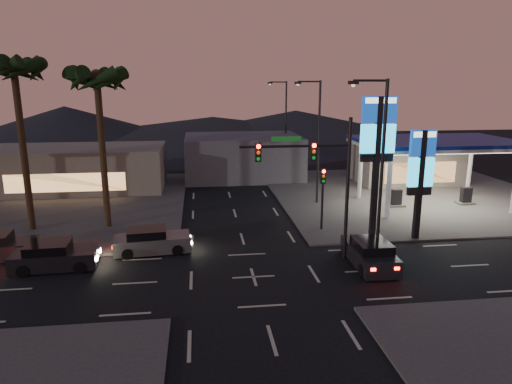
{
  "coord_description": "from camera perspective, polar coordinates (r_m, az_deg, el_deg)",
  "views": [
    {
      "loc": [
        -2.63,
        -21.76,
        9.76
      ],
      "look_at": [
        0.93,
        6.33,
        3.0
      ],
      "focal_mm": 32.0,
      "sensor_mm": 36.0,
      "label": 1
    }
  ],
  "objects": [
    {
      "name": "building_far_mid",
      "position": [
        48.58,
        -1.68,
        4.47
      ],
      "size": [
        12.0,
        9.0,
        4.4
      ],
      "primitive_type": "cube",
      "color": "#4C4C51",
      "rests_on": "ground"
    },
    {
      "name": "building_far_west",
      "position": [
        45.88,
        -21.49,
        2.75
      ],
      "size": [
        16.0,
        8.0,
        4.0
      ],
      "primitive_type": "cube",
      "color": "#726B5B",
      "rests_on": "ground"
    },
    {
      "name": "car_lane_a_mid",
      "position": [
        27.35,
        -23.89,
        -7.18
      ],
      "size": [
        4.6,
        2.22,
        1.46
      ],
      "color": "black",
      "rests_on": "ground"
    },
    {
      "name": "pedestal_signal",
      "position": [
        30.64,
        8.35,
        0.39
      ],
      "size": [
        0.32,
        0.39,
        4.3
      ],
      "color": "black",
      "rests_on": "ground"
    },
    {
      "name": "car_lane_b_front",
      "position": [
        27.76,
        -12.97,
        -6.01
      ],
      "size": [
        4.66,
        2.27,
        1.48
      ],
      "color": "#565658",
      "rests_on": "ground"
    },
    {
      "name": "corner_lot_ne",
      "position": [
        43.21,
        18.53,
        -0.25
      ],
      "size": [
        24.0,
        24.0,
        0.12
      ],
      "primitive_type": "cube",
      "color": "#47443F",
      "rests_on": "ground"
    },
    {
      "name": "gas_station",
      "position": [
        38.84,
        21.6,
        5.57
      ],
      "size": [
        12.2,
        8.2,
        5.47
      ],
      "color": "silver",
      "rests_on": "ground"
    },
    {
      "name": "ground",
      "position": [
        24.0,
        -0.32,
        -10.58
      ],
      "size": [
        140.0,
        140.0,
        0.0
      ],
      "primitive_type": "plane",
      "color": "black",
      "rests_on": "ground"
    },
    {
      "name": "palm_a",
      "position": [
        31.91,
        -19.19,
        12.1
      ],
      "size": [
        4.41,
        4.41,
        10.86
      ],
      "color": "black",
      "rests_on": "ground"
    },
    {
      "name": "streetlight_near",
      "position": [
        24.97,
        15.08,
        3.64
      ],
      "size": [
        2.14,
        0.25,
        10.0
      ],
      "color": "black",
      "rests_on": "ground"
    },
    {
      "name": "convenience_store",
      "position": [
        48.11,
        18.31,
        3.46
      ],
      "size": [
        10.0,
        6.0,
        4.0
      ],
      "primitive_type": "cube",
      "color": "#726B5B",
      "rests_on": "ground"
    },
    {
      "name": "suv_station",
      "position": [
        25.9,
        14.03,
        -7.47
      ],
      "size": [
        2.04,
        4.58,
        1.51
      ],
      "color": "black",
      "rests_on": "ground"
    },
    {
      "name": "pylon_sign_short",
      "position": [
        30.03,
        19.92,
        2.83
      ],
      "size": [
        1.6,
        0.35,
        7.0
      ],
      "color": "black",
      "rests_on": "ground"
    },
    {
      "name": "corner_lot_nw",
      "position": [
        41.22,
        -25.93,
        -1.57
      ],
      "size": [
        24.0,
        24.0,
        0.12
      ],
      "primitive_type": "cube",
      "color": "#47443F",
      "rests_on": "ground"
    },
    {
      "name": "pylon_sign_tall",
      "position": [
        29.64,
        14.97,
        6.45
      ],
      "size": [
        2.2,
        0.35,
        9.0
      ],
      "color": "black",
      "rests_on": "ground"
    },
    {
      "name": "hill_center",
      "position": [
        82.17,
        -5.42,
        7.95
      ],
      "size": [
        60.0,
        60.0,
        4.0
      ],
      "primitive_type": "cone",
      "color": "black",
      "rests_on": "ground"
    },
    {
      "name": "hill_right",
      "position": [
        83.96,
        4.97,
        8.42
      ],
      "size": [
        50.0,
        50.0,
        5.0
      ],
      "primitive_type": "cone",
      "color": "black",
      "rests_on": "ground"
    },
    {
      "name": "streetlight_mid",
      "position": [
        37.2,
        7.55,
        7.07
      ],
      "size": [
        2.14,
        0.25,
        10.0
      ],
      "color": "black",
      "rests_on": "ground"
    },
    {
      "name": "hill_left",
      "position": [
        85.04,
        -22.68,
        7.85
      ],
      "size": [
        40.0,
        40.0,
        6.0
      ],
      "primitive_type": "cone",
      "color": "black",
      "rests_on": "ground"
    },
    {
      "name": "car_lane_a_front",
      "position": [
        27.03,
        -23.97,
        -7.41
      ],
      "size": [
        4.61,
        2.1,
        1.47
      ],
      "color": "black",
      "rests_on": "ground"
    },
    {
      "name": "streetlight_far",
      "position": [
        50.81,
        3.52,
        8.84
      ],
      "size": [
        2.14,
        0.25,
        10.0
      ],
      "color": "black",
      "rests_on": "ground"
    },
    {
      "name": "traffic_signal_mast",
      "position": [
        25.01,
        7.7,
        2.86
      ],
      "size": [
        6.1,
        0.39,
        8.0
      ],
      "color": "black",
      "rests_on": "ground"
    },
    {
      "name": "palm_b",
      "position": [
        33.27,
        -27.91,
        12.27
      ],
      "size": [
        4.41,
        4.41,
        11.46
      ],
      "color": "black",
      "rests_on": "ground"
    }
  ]
}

